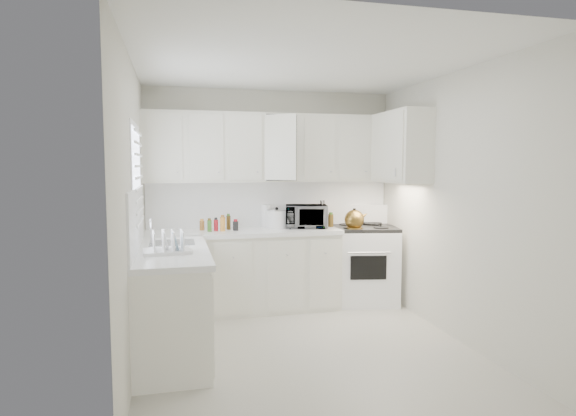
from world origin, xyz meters
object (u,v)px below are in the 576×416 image
object	(u,v)px
tea_kettle	(354,218)
microwave	(306,214)
utensil_crock	(322,214)
dish_rack	(167,240)
stove	(363,254)
rice_cooker	(277,218)

from	to	relation	value
tea_kettle	microwave	world-z (taller)	microwave
utensil_crock	dish_rack	distance (m)	2.13
microwave	dish_rack	distance (m)	2.08
microwave	dish_rack	size ratio (longest dim) A/B	1.25
tea_kettle	stove	bearing A→B (deg)	49.56
rice_cooker	dish_rack	size ratio (longest dim) A/B	0.63
stove	utensil_crock	size ratio (longest dim) A/B	3.51
microwave	dish_rack	bearing A→B (deg)	-128.08
tea_kettle	utensil_crock	bearing A→B (deg)	177.01
dish_rack	tea_kettle	bearing A→B (deg)	22.62
rice_cooker	utensil_crock	distance (m)	0.54
utensil_crock	stove	bearing A→B (deg)	8.94
rice_cooker	microwave	bearing A→B (deg)	-3.81
stove	rice_cooker	world-z (taller)	stove
utensil_crock	dish_rack	size ratio (longest dim) A/B	0.88
tea_kettle	dish_rack	size ratio (longest dim) A/B	0.73
stove	microwave	size ratio (longest dim) A/B	2.46
stove	tea_kettle	bearing A→B (deg)	-127.68
microwave	tea_kettle	bearing A→B (deg)	-8.11
rice_cooker	dish_rack	distance (m)	1.86
tea_kettle	utensil_crock	distance (m)	0.39
utensil_crock	dish_rack	bearing A→B (deg)	-146.11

